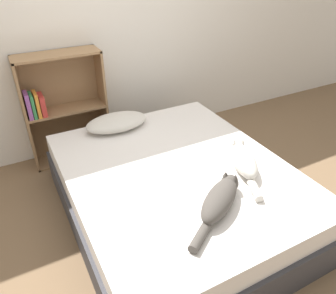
% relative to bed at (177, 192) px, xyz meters
% --- Properties ---
extents(ground_plane, '(8.00, 8.00, 0.00)m').
position_rel_bed_xyz_m(ground_plane, '(0.00, 0.00, -0.22)').
color(ground_plane, brown).
extents(wall_back, '(8.00, 0.06, 2.50)m').
position_rel_bed_xyz_m(wall_back, '(0.00, 1.38, 1.03)').
color(wall_back, silver).
rests_on(wall_back, ground_plane).
extents(bed, '(1.55, 1.89, 0.44)m').
position_rel_bed_xyz_m(bed, '(0.00, 0.00, 0.00)').
color(bed, '#333338').
rests_on(bed, ground_plane).
extents(pillow, '(0.54, 0.31, 0.12)m').
position_rel_bed_xyz_m(pillow, '(-0.17, 0.76, 0.29)').
color(pillow, beige).
rests_on(pillow, bed).
extents(cat_light, '(0.32, 0.56, 0.14)m').
position_rel_bed_xyz_m(cat_light, '(0.42, -0.22, 0.29)').
color(cat_light, beige).
rests_on(cat_light, bed).
extents(cat_dark, '(0.57, 0.44, 0.14)m').
position_rel_bed_xyz_m(cat_dark, '(0.03, -0.48, 0.29)').
color(cat_dark, '#47423D').
rests_on(cat_dark, bed).
extents(bookshelf, '(0.73, 0.26, 1.03)m').
position_rel_bed_xyz_m(bookshelf, '(-0.53, 1.25, 0.31)').
color(bookshelf, '#8E6B47').
rests_on(bookshelf, ground_plane).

